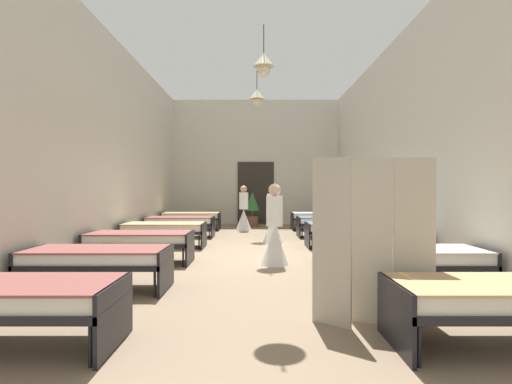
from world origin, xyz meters
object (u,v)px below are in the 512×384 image
(nurse_far_aisle, at_px, (273,222))
(bed_left_row_5, at_px, (192,217))
(bed_right_row_0, at_px, (503,298))
(potted_plant, at_px, (253,207))
(bed_right_row_5, at_px, (321,217))
(bed_left_row_1, at_px, (98,258))
(nurse_near_aisle, at_px, (244,214))
(bed_right_row_2, at_px, (372,239))
(nurse_mid_aisle, at_px, (275,236))
(bed_left_row_4, at_px, (181,222))
(bed_left_row_3, at_px, (165,229))
(bed_right_row_3, at_px, (347,229))
(bed_left_row_2, at_px, (140,239))
(bed_right_row_4, at_px, (332,222))
(bed_left_row_0, at_px, (9,298))
(privacy_screen, at_px, (373,241))
(bed_right_row_1, at_px, (413,258))

(nurse_far_aisle, bearing_deg, bed_left_row_5, 99.61)
(bed_right_row_0, height_order, potted_plant, potted_plant)
(bed_right_row_5, bearing_deg, bed_left_row_1, -119.45)
(nurse_near_aisle, bearing_deg, bed_right_row_2, 6.30)
(nurse_mid_aisle, relative_size, nurse_far_aisle, 1.00)
(bed_right_row_0, xyz_separation_m, potted_plant, (-2.27, 10.48, 0.29))
(bed_left_row_4, bearing_deg, bed_left_row_3, -90.00)
(bed_right_row_3, bearing_deg, bed_left_row_4, 156.12)
(bed_left_row_1, relative_size, nurse_far_aisle, 1.28)
(bed_left_row_1, xyz_separation_m, bed_left_row_3, (0.00, 3.80, 0.00))
(bed_left_row_2, distance_m, bed_right_row_4, 5.73)
(bed_left_row_0, xyz_separation_m, bed_left_row_4, (0.00, 7.60, 0.00))
(bed_right_row_4, bearing_deg, bed_left_row_0, -119.45)
(privacy_screen, bearing_deg, nurse_mid_aisle, 124.58)
(bed_left_row_0, relative_size, bed_left_row_5, 1.00)
(bed_right_row_3, xyz_separation_m, bed_right_row_4, (0.00, 1.90, 0.00))
(bed_left_row_3, bearing_deg, bed_right_row_1, -41.53)
(bed_right_row_3, bearing_deg, privacy_screen, -100.52)
(bed_left_row_1, distance_m, privacy_screen, 3.62)
(bed_right_row_3, xyz_separation_m, potted_plant, (-2.27, 4.78, 0.29))
(bed_left_row_0, distance_m, bed_left_row_4, 7.60)
(bed_right_row_5, bearing_deg, potted_plant, 156.64)
(bed_right_row_0, xyz_separation_m, privacy_screen, (-0.95, 0.58, 0.41))
(bed_left_row_2, relative_size, nurse_mid_aisle, 1.28)
(bed_right_row_2, bearing_deg, bed_right_row_0, -90.00)
(bed_left_row_2, bearing_deg, bed_right_row_5, 53.03)
(potted_plant, bearing_deg, nurse_mid_aisle, -86.09)
(bed_left_row_1, bearing_deg, bed_left_row_2, 90.00)
(bed_left_row_1, distance_m, bed_left_row_3, 3.80)
(bed_right_row_2, distance_m, nurse_mid_aisle, 1.81)
(bed_right_row_3, relative_size, nurse_near_aisle, 1.28)
(bed_left_row_0, distance_m, bed_right_row_2, 5.73)
(bed_right_row_1, relative_size, potted_plant, 1.51)
(bed_left_row_1, xyz_separation_m, bed_left_row_4, (0.00, 5.70, 0.00))
(privacy_screen, bearing_deg, bed_right_row_1, 73.27)
(bed_left_row_1, distance_m, bed_right_row_5, 8.73)
(bed_right_row_4, height_order, bed_right_row_5, same)
(bed_left_row_4, bearing_deg, bed_left_row_5, 90.00)
(bed_left_row_2, relative_size, bed_right_row_3, 1.00)
(bed_left_row_5, bearing_deg, bed_left_row_2, -90.00)
(bed_left_row_5, relative_size, nurse_far_aisle, 1.28)
(bed_left_row_5, bearing_deg, privacy_screen, -69.46)
(bed_right_row_0, height_order, bed_right_row_1, same)
(bed_right_row_1, bearing_deg, bed_right_row_3, 90.00)
(bed_left_row_3, height_order, privacy_screen, privacy_screen)
(bed_right_row_3, xyz_separation_m, nurse_near_aisle, (-2.54, 3.56, 0.09))
(bed_right_row_3, distance_m, nurse_near_aisle, 4.37)
(bed_left_row_0, height_order, bed_right_row_5, same)
(bed_right_row_4, xyz_separation_m, nurse_far_aisle, (-1.71, -1.26, 0.09))
(bed_right_row_2, bearing_deg, bed_right_row_1, -90.00)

